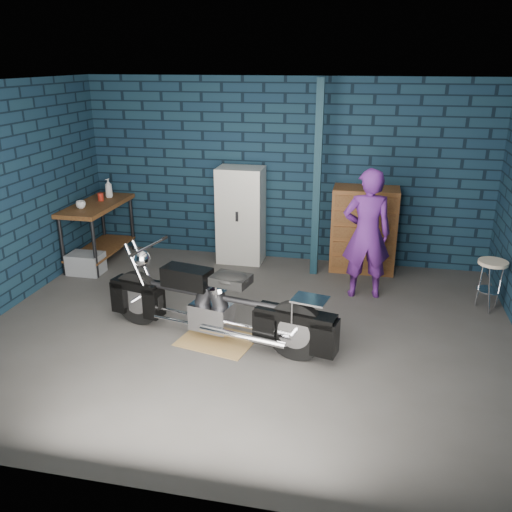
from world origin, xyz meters
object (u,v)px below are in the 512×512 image
(storage_bin, at_px, (86,263))
(shop_stool, at_px, (490,285))
(workbench, at_px, (99,233))
(tool_chest, at_px, (364,230))
(motorcycle, at_px, (216,299))
(person, at_px, (367,234))
(locker, at_px, (241,215))

(storage_bin, relative_size, shop_stool, 0.76)
(workbench, xyz_separation_m, storage_bin, (0.02, -0.50, -0.31))
(tool_chest, distance_m, shop_stool, 1.89)
(workbench, xyz_separation_m, motorcycle, (2.41, -2.03, 0.05))
(motorcycle, distance_m, storage_bin, 2.86)
(motorcycle, distance_m, person, 2.23)
(storage_bin, height_order, shop_stool, shop_stool)
(tool_chest, height_order, shop_stool, tool_chest)
(workbench, height_order, storage_bin, workbench)
(locker, distance_m, shop_stool, 3.55)
(motorcycle, bearing_deg, person, 58.13)
(workbench, height_order, person, person)
(storage_bin, bearing_deg, tool_chest, 14.17)
(person, relative_size, tool_chest, 1.38)
(workbench, distance_m, locker, 2.15)
(motorcycle, bearing_deg, storage_bin, 159.64)
(motorcycle, bearing_deg, shop_stool, 37.95)
(motorcycle, height_order, person, person)
(person, bearing_deg, workbench, -15.42)
(storage_bin, height_order, tool_chest, tool_chest)
(workbench, xyz_separation_m, tool_chest, (3.90, 0.48, 0.15))
(person, bearing_deg, tool_chest, -96.30)
(storage_bin, relative_size, locker, 0.33)
(person, distance_m, shop_stool, 1.61)
(shop_stool, bearing_deg, motorcycle, -154.22)
(storage_bin, distance_m, tool_chest, 4.03)
(workbench, height_order, motorcycle, motorcycle)
(motorcycle, height_order, storage_bin, motorcycle)
(workbench, height_order, locker, locker)
(locker, xyz_separation_m, shop_stool, (3.38, -1.04, -0.40))
(locker, height_order, shop_stool, locker)
(workbench, xyz_separation_m, person, (3.94, -0.44, 0.39))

